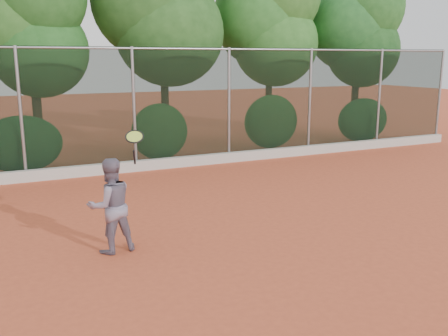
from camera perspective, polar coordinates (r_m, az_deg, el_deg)
name	(u,v)px	position (r m, az deg, el deg)	size (l,w,h in m)	color
ground	(249,252)	(8.49, 2.92, -9.59)	(80.00, 80.00, 0.00)	#C44F2E
concrete_curb	(138,166)	(14.57, -9.81, 0.25)	(24.00, 0.20, 0.30)	#B8B4AB
tennis_player	(111,206)	(8.47, -12.84, -4.22)	(0.78, 0.61, 1.60)	slate
chainlink_fence	(134,106)	(14.48, -10.26, 7.01)	(24.09, 0.09, 3.50)	black
foliage_backdrop	(96,17)	(16.27, -14.46, 16.37)	(23.70, 3.63, 7.55)	#3B2316
tennis_racket	(134,139)	(8.19, -10.20, 3.28)	(0.37, 0.34, 0.58)	black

